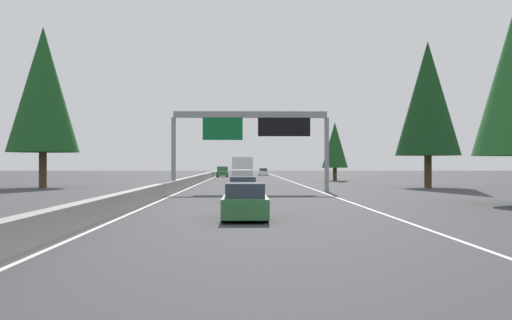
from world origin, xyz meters
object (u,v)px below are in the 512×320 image
Objects in this scene: sign_gantry_overhead at (253,128)px; bus_mid_center at (242,168)px; conifer_right_mid at (428,98)px; minivan_far_right at (242,178)px; conifer_right_far at (335,145)px; sedan_far_left at (245,203)px; sedan_mid_right at (263,172)px; pickup_near_center at (222,172)px; sedan_far_center at (243,190)px; conifer_left_near at (43,89)px.

sign_gantry_overhead reaches higher than bus_mid_center.
bus_mid_center is 29.37m from conifer_right_mid.
conifer_right_mid reaches higher than minivan_far_right.
conifer_right_far is (25.92, -12.64, 3.92)m from minivan_far_right.
minivan_far_right is (35.22, 0.19, 0.27)m from sedan_far_left.
pickup_near_center is (-13.42, 7.67, 0.23)m from sedan_mid_right.
sign_gantry_overhead is 2.88× the size of sedan_far_center.
sedan_mid_right is 0.55× the size of conifer_right_far.
sedan_mid_right is at bearing -29.75° from pickup_near_center.
conifer_left_near is (-25.82, 31.61, 4.48)m from conifer_right_far.
conifer_right_far reaches higher than pickup_near_center.
bus_mid_center is at bearing 0.19° from sedan_far_left.
conifer_left_near is at bearing 163.66° from pickup_near_center.
sedan_far_left is at bearing -179.81° from bus_mid_center.
conifer_left_near is at bearing 28.47° from sedan_far_left.
conifer_right_mid is (8.95, -16.80, 3.34)m from sign_gantry_overhead.
conifer_right_far is 41.06m from conifer_left_near.
bus_mid_center reaches higher than sedan_far_center.
sign_gantry_overhead is 37.50m from conifer_right_far.
conifer_right_mid is (21.48, -17.56, 7.80)m from sedan_far_center.
sign_gantry_overhead is 2.88× the size of sedan_far_left.
sedan_far_left is 13.02m from sedan_far_center.
sedan_far_center is 0.38× the size of bus_mid_center.
minivan_far_right is 0.36× the size of conifer_right_mid.
sign_gantry_overhead is 13.32m from sedan_far_center.
sign_gantry_overhead is at bearing -175.89° from pickup_near_center.
sign_gantry_overhead is 19.33m from conifer_right_mid.
minivan_far_right is at bearing 0.31° from sedan_far_left.
sign_gantry_overhead is at bearing -178.45° from bus_mid_center.
sign_gantry_overhead reaches higher than sedan_far_center.
minivan_far_right is 20.74m from conifer_left_near.
conifer_left_near is (9.77, 19.82, 4.20)m from sign_gantry_overhead.
sedan_mid_right is at bearing 11.54° from conifer_right_mid.
sedan_far_center is 0.32× the size of conifer_right_mid.
sedan_far_left is 62.54m from conifer_right_far.
conifer_right_far reaches higher than sedan_far_left.
conifer_left_near is at bearing 89.69° from minivan_far_right.
conifer_right_mid is at bearing -91.28° from conifer_left_near.
pickup_near_center is at bearing 21.80° from conifer_right_mid.
conifer_left_near reaches higher than sedan_far_left.
sedan_far_left is at bearing 153.15° from conifer_right_mid.
bus_mid_center is 44.31m from sedan_mid_right.
sign_gantry_overhead is 2.26× the size of pickup_near_center.
sedan_far_center is 43.97m from bus_mid_center.
sedan_far_left is 41.10m from conifer_left_near.
sedan_far_left is 0.29× the size of conifer_left_near.
pickup_near_center reaches higher than sedan_mid_right.
bus_mid_center is at bearing 108.23° from conifer_right_far.
sign_gantry_overhead is at bearing -1.49° from sedan_far_left.
sedan_far_left is 0.79× the size of pickup_near_center.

